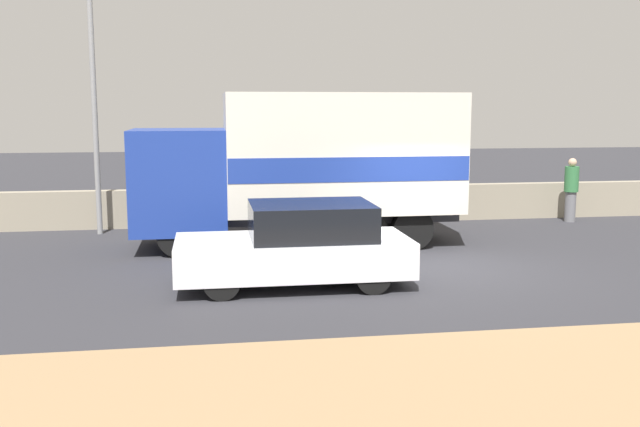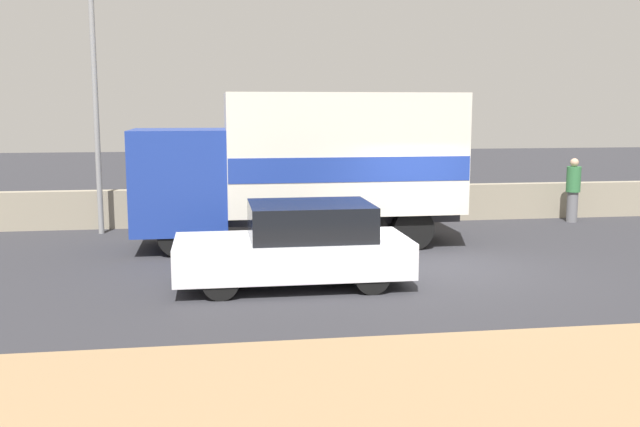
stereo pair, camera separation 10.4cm
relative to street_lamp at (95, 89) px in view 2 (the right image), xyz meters
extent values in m
plane|color=#2D2D33|center=(7.39, -5.15, -3.71)|extent=(80.00, 80.00, 0.00)
cube|color=#937551|center=(7.39, -11.50, -3.69)|extent=(60.00, 4.27, 0.04)
cube|color=gray|center=(7.39, 0.83, -3.19)|extent=(60.00, 0.35, 1.03)
cylinder|color=gray|center=(0.00, 0.00, -0.66)|extent=(0.14, 0.14, 6.08)
cube|color=navy|center=(2.14, -2.28, -2.12)|extent=(2.12, 2.25, 2.32)
cube|color=black|center=(1.10, -2.28, -1.65)|extent=(0.06, 1.92, 1.02)
cube|color=#2D2D33|center=(5.92, -2.28, -3.01)|extent=(5.44, 1.38, 0.25)
cube|color=silver|center=(5.92, -2.28, -1.51)|extent=(5.44, 2.51, 2.75)
cube|color=navy|center=(5.92, -2.28, -1.82)|extent=(5.41, 2.53, 0.55)
cylinder|color=black|center=(2.14, -3.23, -3.23)|extent=(0.96, 0.28, 0.96)
cylinder|color=black|center=(2.14, -1.32, -3.23)|extent=(0.96, 0.28, 0.96)
cylinder|color=black|center=(7.42, -3.23, -3.23)|extent=(0.96, 0.28, 0.96)
cylinder|color=black|center=(7.42, -1.32, -3.23)|extent=(0.96, 0.28, 0.96)
cylinder|color=black|center=(6.33, -3.23, -3.23)|extent=(0.96, 0.28, 0.96)
cylinder|color=black|center=(6.33, -1.32, -3.23)|extent=(0.96, 0.28, 0.96)
cube|color=silver|center=(4.30, -6.14, -3.14)|extent=(4.25, 1.89, 0.65)
cube|color=black|center=(4.64, -6.14, -2.50)|extent=(2.21, 1.74, 0.63)
cylinder|color=black|center=(2.98, -6.96, -3.39)|extent=(0.63, 0.20, 0.63)
cylinder|color=black|center=(2.98, -5.32, -3.39)|extent=(0.63, 0.20, 0.63)
cylinder|color=black|center=(5.62, -6.96, -3.39)|extent=(0.63, 0.20, 0.63)
cylinder|color=black|center=(5.62, -5.32, -3.39)|extent=(0.63, 0.20, 0.63)
cylinder|color=slate|center=(13.02, -0.05, -3.27)|extent=(0.31, 0.31, 0.86)
cylinder|color=#33723F|center=(13.02, -0.05, -2.48)|extent=(0.40, 0.40, 0.72)
sphere|color=tan|center=(13.02, -0.05, -2.00)|extent=(0.23, 0.23, 0.23)
camera|label=1|loc=(2.80, -18.85, -0.45)|focal=40.00mm
camera|label=2|loc=(2.90, -18.87, -0.45)|focal=40.00mm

